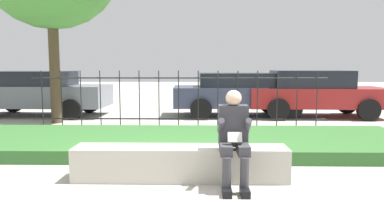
{
  "coord_description": "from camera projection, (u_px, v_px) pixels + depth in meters",
  "views": [
    {
      "loc": [
        0.5,
        -5.07,
        1.59
      ],
      "look_at": [
        0.36,
        1.94,
        0.78
      ],
      "focal_mm": 35.0,
      "sensor_mm": 36.0,
      "label": 1
    }
  ],
  "objects": [
    {
      "name": "stone_bench",
      "position": [
        181.0,
        165.0,
        5.2
      ],
      "size": [
        2.95,
        0.5,
        0.46
      ],
      "color": "#B7B2A3",
      "rests_on": "ground_plane"
    },
    {
      "name": "car_parked_right",
      "position": [
        314.0,
        92.0,
        11.43
      ],
      "size": [
        4.13,
        1.94,
        1.42
      ],
      "rotation": [
        0.0,
        0.0,
        -0.02
      ],
      "color": "maroon",
      "rests_on": "ground_plane"
    },
    {
      "name": "iron_fence",
      "position": [
        179.0,
        100.0,
        8.97
      ],
      "size": [
        7.08,
        0.03,
        1.45
      ],
      "color": "#232326",
      "rests_on": "ground_plane"
    },
    {
      "name": "ground_plane",
      "position": [
        163.0,
        179.0,
        5.23
      ],
      "size": [
        60.0,
        60.0,
        0.0
      ],
      "primitive_type": "plane",
      "color": "#A8A399"
    },
    {
      "name": "grass_berm",
      "position": [
        173.0,
        142.0,
        7.2
      ],
      "size": [
        9.08,
        2.61,
        0.22
      ],
      "color": "#33662D",
      "rests_on": "ground_plane"
    },
    {
      "name": "car_parked_center",
      "position": [
        241.0,
        93.0,
        11.63
      ],
      "size": [
        4.29,
        1.96,
        1.34
      ],
      "rotation": [
        0.0,
        0.0,
        0.03
      ],
      "color": "#383D56",
      "rests_on": "ground_plane"
    },
    {
      "name": "car_parked_left",
      "position": [
        38.0,
        92.0,
        11.69
      ],
      "size": [
        4.27,
        1.97,
        1.4
      ],
      "rotation": [
        0.0,
        0.0,
        -0.03
      ],
      "color": "slate",
      "rests_on": "ground_plane"
    },
    {
      "name": "person_seated_reader",
      "position": [
        234.0,
        134.0,
        4.85
      ],
      "size": [
        0.42,
        0.73,
        1.26
      ],
      "color": "black",
      "rests_on": "ground_plane"
    }
  ]
}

